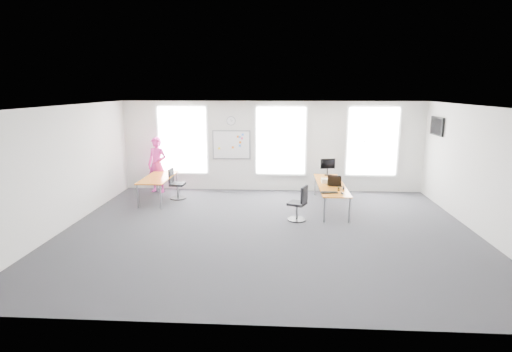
# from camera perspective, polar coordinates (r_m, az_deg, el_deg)

# --- Properties ---
(floor) EXTENTS (10.00, 10.00, 0.00)m
(floor) POSITION_cam_1_polar(r_m,az_deg,el_deg) (9.84, 1.70, -7.80)
(floor) COLOR #28282C
(floor) RESTS_ON ground
(ceiling) EXTENTS (10.00, 10.00, 0.00)m
(ceiling) POSITION_cam_1_polar(r_m,az_deg,el_deg) (9.24, 1.82, 9.93)
(ceiling) COLOR white
(ceiling) RESTS_ON ground
(wall_back) EXTENTS (10.00, 0.00, 10.00)m
(wall_back) POSITION_cam_1_polar(r_m,az_deg,el_deg) (13.37, 2.26, 4.23)
(wall_back) COLOR silver
(wall_back) RESTS_ON ground
(wall_front) EXTENTS (10.00, 0.00, 10.00)m
(wall_front) POSITION_cam_1_polar(r_m,az_deg,el_deg) (5.57, 0.57, -7.53)
(wall_front) COLOR silver
(wall_front) RESTS_ON ground
(wall_left) EXTENTS (0.00, 10.00, 10.00)m
(wall_left) POSITION_cam_1_polar(r_m,az_deg,el_deg) (10.79, -25.83, 1.02)
(wall_left) COLOR silver
(wall_left) RESTS_ON ground
(wall_right) EXTENTS (0.00, 10.00, 10.00)m
(wall_right) POSITION_cam_1_polar(r_m,az_deg,el_deg) (10.55, 30.03, 0.35)
(wall_right) COLOR silver
(wall_right) RESTS_ON ground
(window_left) EXTENTS (1.60, 0.06, 2.20)m
(window_left) POSITION_cam_1_polar(r_m,az_deg,el_deg) (13.70, -10.43, 5.08)
(window_left) COLOR silver
(window_left) RESTS_ON wall_back
(window_mid) EXTENTS (1.60, 0.06, 2.20)m
(window_mid) POSITION_cam_1_polar(r_m,az_deg,el_deg) (13.31, 3.56, 5.05)
(window_mid) COLOR silver
(window_mid) RESTS_ON wall_back
(window_right) EXTENTS (1.60, 0.06, 2.20)m
(window_right) POSITION_cam_1_polar(r_m,az_deg,el_deg) (13.66, 16.29, 4.76)
(window_right) COLOR silver
(window_right) RESTS_ON wall_back
(desk_right) EXTENTS (0.76, 2.85, 0.69)m
(desk_right) POSITION_cam_1_polar(r_m,az_deg,el_deg) (11.74, 10.63, -1.37)
(desk_right) COLOR #CE681E
(desk_right) RESTS_ON ground
(desk_left) EXTENTS (0.80, 1.99, 0.73)m
(desk_left) POSITION_cam_1_polar(r_m,az_deg,el_deg) (12.71, -13.79, -0.37)
(desk_left) COLOR #CE681E
(desk_left) RESTS_ON ground
(chair_right) EXTENTS (0.56, 0.56, 0.94)m
(chair_right) POSITION_cam_1_polar(r_m,az_deg,el_deg) (10.51, 6.17, -4.18)
(chair_right) COLOR black
(chair_right) RESTS_ON ground
(chair_left) EXTENTS (0.51, 0.51, 0.96)m
(chair_left) POSITION_cam_1_polar(r_m,az_deg,el_deg) (12.78, -11.38, -1.32)
(chair_left) COLOR black
(chair_left) RESTS_ON ground
(person) EXTENTS (0.77, 0.61, 1.84)m
(person) POSITION_cam_1_polar(r_m,az_deg,el_deg) (13.61, -13.93, 1.55)
(person) COLOR #DB2F98
(person) RESTS_ON ground
(whiteboard) EXTENTS (1.20, 0.03, 0.90)m
(whiteboard) POSITION_cam_1_polar(r_m,az_deg,el_deg) (13.43, -3.53, 4.47)
(whiteboard) COLOR white
(whiteboard) RESTS_ON wall_back
(wall_clock) EXTENTS (0.30, 0.04, 0.30)m
(wall_clock) POSITION_cam_1_polar(r_m,az_deg,el_deg) (13.34, -3.58, 7.87)
(wall_clock) COLOR gray
(wall_clock) RESTS_ON wall_back
(tv) EXTENTS (0.06, 0.90, 0.55)m
(tv) POSITION_cam_1_polar(r_m,az_deg,el_deg) (13.15, 24.45, 6.51)
(tv) COLOR black
(tv) RESTS_ON wall_right
(keyboard) EXTENTS (0.46, 0.24, 0.02)m
(keyboard) POSITION_cam_1_polar(r_m,az_deg,el_deg) (10.74, 10.42, -2.34)
(keyboard) COLOR black
(keyboard) RESTS_ON desk_right
(mouse) EXTENTS (0.08, 0.12, 0.05)m
(mouse) POSITION_cam_1_polar(r_m,az_deg,el_deg) (10.67, 12.19, -2.44)
(mouse) COLOR black
(mouse) RESTS_ON desk_right
(lens_cap) EXTENTS (0.07, 0.07, 0.01)m
(lens_cap) POSITION_cam_1_polar(r_m,az_deg,el_deg) (11.04, 11.74, -2.02)
(lens_cap) COLOR black
(lens_cap) RESTS_ON desk_right
(headphones) EXTENTS (0.17, 0.09, 0.10)m
(headphones) POSITION_cam_1_polar(r_m,az_deg,el_deg) (11.16, 12.03, -1.66)
(headphones) COLOR black
(headphones) RESTS_ON desk_right
(laptop_sleeve) EXTENTS (0.39, 0.31, 0.31)m
(laptop_sleeve) POSITION_cam_1_polar(r_m,az_deg,el_deg) (11.45, 11.14, -0.73)
(laptop_sleeve) COLOR black
(laptop_sleeve) RESTS_ON desk_right
(paper_stack) EXTENTS (0.35, 0.26, 0.12)m
(paper_stack) POSITION_cam_1_polar(r_m,az_deg,el_deg) (11.89, 10.16, -0.66)
(paper_stack) COLOR beige
(paper_stack) RESTS_ON desk_right
(monitor) EXTENTS (0.48, 0.20, 0.54)m
(monitor) POSITION_cam_1_polar(r_m,az_deg,el_deg) (12.84, 10.20, 1.51)
(monitor) COLOR black
(monitor) RESTS_ON desk_right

